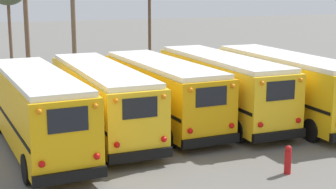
{
  "coord_description": "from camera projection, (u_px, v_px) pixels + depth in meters",
  "views": [
    {
      "loc": [
        -9.05,
        -21.04,
        6.42
      ],
      "look_at": [
        0.0,
        0.17,
        1.61
      ],
      "focal_mm": 55.0,
      "sensor_mm": 36.0,
      "label": 1
    }
  ],
  "objects": [
    {
      "name": "utility_pole",
      "position": [
        74.0,
        27.0,
        34.63
      ],
      "size": [
        1.8,
        0.31,
        7.4
      ],
      "color": "brown",
      "rests_on": "ground"
    },
    {
      "name": "school_bus_0",
      "position": [
        38.0,
        109.0,
        20.3
      ],
      "size": [
        2.8,
        9.74,
        3.17
      ],
      "color": "#EAAA0F",
      "rests_on": "ground"
    },
    {
      "name": "fire_hydrant",
      "position": [
        288.0,
        160.0,
        17.97
      ],
      "size": [
        0.24,
        0.24,
        1.03
      ],
      "color": "#B21414",
      "rests_on": "ground"
    },
    {
      "name": "school_bus_2",
      "position": [
        162.0,
        91.0,
        24.18
      ],
      "size": [
        2.79,
        9.62,
        3.05
      ],
      "color": "#E5A00C",
      "rests_on": "ground"
    },
    {
      "name": "school_bus_3",
      "position": [
        221.0,
        85.0,
        25.08
      ],
      "size": [
        2.63,
        10.11,
        3.18
      ],
      "color": "yellow",
      "rests_on": "ground"
    },
    {
      "name": "school_bus_1",
      "position": [
        101.0,
        97.0,
        22.8
      ],
      "size": [
        2.54,
        10.38,
        3.02
      ],
      "color": "yellow",
      "rests_on": "ground"
    },
    {
      "name": "fence_line",
      "position": [
        122.0,
        83.0,
        29.78
      ],
      "size": [
        20.12,
        0.06,
        1.42
      ],
      "color": "#939399",
      "rests_on": "ground"
    },
    {
      "name": "ground_plane",
      "position": [
        169.0,
        129.0,
        23.73
      ],
      "size": [
        160.0,
        160.0,
        0.0
      ],
      "primitive_type": "plane",
      "color": "#66635E"
    },
    {
      "name": "school_bus_4",
      "position": [
        286.0,
        85.0,
        25.25
      ],
      "size": [
        2.81,
        10.22,
        3.2
      ],
      "color": "yellow",
      "rests_on": "ground"
    }
  ]
}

